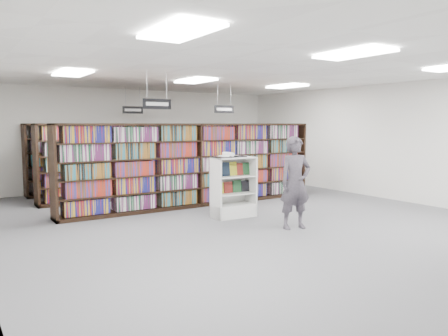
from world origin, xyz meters
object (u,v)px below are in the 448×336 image
bookshelf_row_near (196,165)px  shopper (295,183)px  endcap_display (233,196)px  open_book (229,156)px

bookshelf_row_near → shopper: 3.27m
shopper → bookshelf_row_near: bearing=109.1°
endcap_display → shopper: 1.71m
bookshelf_row_near → endcap_display: bookshelf_row_near is taller
open_book → bookshelf_row_near: bearing=88.8°
bookshelf_row_near → open_book: (-0.07, -1.62, 0.33)m
open_book → shopper: (0.51, -1.62, -0.46)m
bookshelf_row_near → shopper: (0.44, -3.24, -0.13)m
bookshelf_row_near → open_book: bookshelf_row_near is taller
shopper → endcap_display: bearing=116.1°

